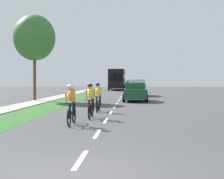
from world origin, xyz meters
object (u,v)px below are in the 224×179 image
at_px(cyclist_trailing, 91,100).
at_px(suv_silver, 137,87).
at_px(sedan_dark_green, 135,92).
at_px(bus_black, 117,79).
at_px(cyclist_lead, 71,104).
at_px(pickup_blue, 133,86).
at_px(street_tree_near, 34,38).
at_px(cyclist_distant, 98,97).

distance_m(cyclist_trailing, suv_silver, 21.78).
xyz_separation_m(sedan_dark_green, bus_black, (-2.80, 30.86, 1.21)).
xyz_separation_m(suv_silver, bus_black, (-3.07, 21.50, 1.03)).
relative_size(cyclist_lead, pickup_blue, 0.34).
height_order(sedan_dark_green, pickup_blue, pickup_blue).
relative_size(cyclist_trailing, bus_black, 0.15).
bearing_deg(suv_silver, pickup_blue, 92.19).
xyz_separation_m(suv_silver, street_tree_near, (-8.66, -9.17, 4.31)).
height_order(cyclist_trailing, street_tree_near, street_tree_near).
bearing_deg(street_tree_near, sedan_dark_green, -1.28).
xyz_separation_m(cyclist_trailing, sedan_dark_green, (2.11, 12.29, -0.04)).
relative_size(cyclist_trailing, street_tree_near, 0.24).
bearing_deg(street_tree_near, pickup_blue, 68.03).
xyz_separation_m(cyclist_lead, bus_black, (-0.21, 45.38, 1.17)).
bearing_deg(suv_silver, street_tree_near, -133.34).
height_order(suv_silver, bus_black, bus_black).
bearing_deg(suv_silver, sedan_dark_green, -91.67).
relative_size(sedan_dark_green, pickup_blue, 0.84).
bearing_deg(suv_silver, cyclist_distant, -97.25).
distance_m(cyclist_distant, street_tree_near, 12.16).
bearing_deg(cyclist_trailing, street_tree_near, 116.70).
bearing_deg(pickup_blue, cyclist_lead, -93.96).
relative_size(cyclist_lead, cyclist_distant, 1.00).
xyz_separation_m(sedan_dark_green, street_tree_near, (-8.38, 0.19, 4.49)).
bearing_deg(cyclist_lead, street_tree_near, 111.53).
distance_m(sedan_dark_green, street_tree_near, 9.51).
bearing_deg(cyclist_distant, cyclist_lead, -95.36).
height_order(pickup_blue, street_tree_near, street_tree_near).
relative_size(cyclist_lead, street_tree_near, 0.24).
bearing_deg(bus_black, sedan_dark_green, -84.82).
bearing_deg(cyclist_trailing, cyclist_distant, 89.60).
height_order(cyclist_lead, cyclist_trailing, same).
xyz_separation_m(cyclist_lead, pickup_blue, (2.43, 35.10, 0.02)).
bearing_deg(sedan_dark_green, cyclist_lead, -100.10).
distance_m(cyclist_distant, sedan_dark_green, 9.45).
bearing_deg(cyclist_lead, sedan_dark_green, 79.90).
distance_m(cyclist_distant, suv_silver, 18.73).
xyz_separation_m(pickup_blue, bus_black, (-2.64, 10.28, 1.15)).
relative_size(cyclist_lead, suv_silver, 0.37).
bearing_deg(sedan_dark_green, street_tree_near, 178.72).
xyz_separation_m(cyclist_trailing, street_tree_near, (-6.27, 12.47, 4.45)).
distance_m(pickup_blue, bus_black, 10.67).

